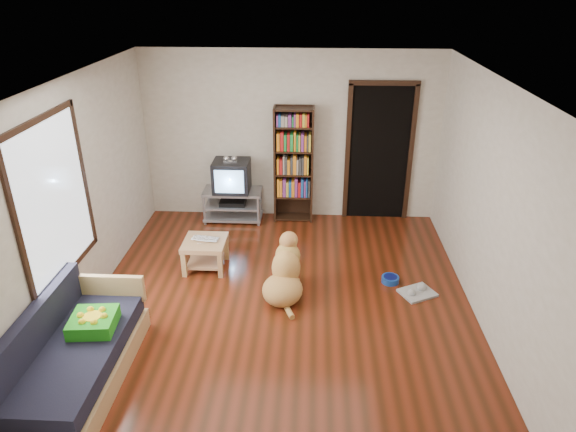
{
  "coord_description": "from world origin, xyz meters",
  "views": [
    {
      "loc": [
        0.35,
        -5.08,
        3.55
      ],
      "look_at": [
        0.06,
        0.52,
        0.9
      ],
      "focal_mm": 32.0,
      "sensor_mm": 36.0,
      "label": 1
    }
  ],
  "objects_px": {
    "grey_rag": "(417,293)",
    "dog": "(285,274)",
    "tv_stand": "(233,204)",
    "crt_tv": "(232,175)",
    "green_cushion": "(93,322)",
    "bookshelf": "(294,159)",
    "laptop": "(204,241)",
    "sofa": "(74,358)",
    "dog_bowl": "(390,279)",
    "coffee_table": "(205,249)"
  },
  "relations": [
    {
      "from": "green_cushion",
      "to": "laptop",
      "type": "xyz_separation_m",
      "value": [
        0.7,
        1.85,
        -0.08
      ]
    },
    {
      "from": "sofa",
      "to": "coffee_table",
      "type": "distance_m",
      "value": 2.3
    },
    {
      "from": "laptop",
      "to": "sofa",
      "type": "height_order",
      "value": "sofa"
    },
    {
      "from": "green_cushion",
      "to": "bookshelf",
      "type": "distance_m",
      "value": 3.94
    },
    {
      "from": "dog",
      "to": "dog_bowl",
      "type": "bearing_deg",
      "value": 14.51
    },
    {
      "from": "crt_tv",
      "to": "bookshelf",
      "type": "relative_size",
      "value": 0.32
    },
    {
      "from": "grey_rag",
      "to": "tv_stand",
      "type": "distance_m",
      "value": 3.25
    },
    {
      "from": "dog_bowl",
      "to": "crt_tv",
      "type": "xyz_separation_m",
      "value": [
        -2.26,
        1.75,
        0.7
      ]
    },
    {
      "from": "laptop",
      "to": "dog_bowl",
      "type": "height_order",
      "value": "laptop"
    },
    {
      "from": "green_cushion",
      "to": "tv_stand",
      "type": "height_order",
      "value": "green_cushion"
    },
    {
      "from": "coffee_table",
      "to": "dog_bowl",
      "type": "bearing_deg",
      "value": -5.78
    },
    {
      "from": "laptop",
      "to": "sofa",
      "type": "bearing_deg",
      "value": -101.09
    },
    {
      "from": "grey_rag",
      "to": "crt_tv",
      "type": "relative_size",
      "value": 0.69
    },
    {
      "from": "bookshelf",
      "to": "dog",
      "type": "relative_size",
      "value": 1.89
    },
    {
      "from": "tv_stand",
      "to": "sofa",
      "type": "xyz_separation_m",
      "value": [
        -0.97,
        -3.63,
        -0.01
      ]
    },
    {
      "from": "bookshelf",
      "to": "sofa",
      "type": "bearing_deg",
      "value": -117.32
    },
    {
      "from": "dog_bowl",
      "to": "sofa",
      "type": "distance_m",
      "value": 3.76
    },
    {
      "from": "green_cushion",
      "to": "coffee_table",
      "type": "bearing_deg",
      "value": 63.88
    },
    {
      "from": "tv_stand",
      "to": "laptop",
      "type": "bearing_deg",
      "value": -95.46
    },
    {
      "from": "sofa",
      "to": "coffee_table",
      "type": "xyz_separation_m",
      "value": [
        0.83,
        2.14,
        0.02
      ]
    },
    {
      "from": "green_cushion",
      "to": "laptop",
      "type": "height_order",
      "value": "green_cushion"
    },
    {
      "from": "green_cushion",
      "to": "sofa",
      "type": "relative_size",
      "value": 0.23
    },
    {
      "from": "green_cushion",
      "to": "dog",
      "type": "height_order",
      "value": "dog"
    },
    {
      "from": "crt_tv",
      "to": "coffee_table",
      "type": "bearing_deg",
      "value": -95.49
    },
    {
      "from": "green_cushion",
      "to": "coffee_table",
      "type": "relative_size",
      "value": 0.76
    },
    {
      "from": "tv_stand",
      "to": "bookshelf",
      "type": "relative_size",
      "value": 0.5
    },
    {
      "from": "tv_stand",
      "to": "dog",
      "type": "bearing_deg",
      "value": -65.58
    },
    {
      "from": "dog_bowl",
      "to": "crt_tv",
      "type": "bearing_deg",
      "value": 142.17
    },
    {
      "from": "grey_rag",
      "to": "dog",
      "type": "distance_m",
      "value": 1.64
    },
    {
      "from": "green_cushion",
      "to": "grey_rag",
      "type": "distance_m",
      "value": 3.71
    },
    {
      "from": "crt_tv",
      "to": "sofa",
      "type": "xyz_separation_m",
      "value": [
        -0.97,
        -3.65,
        -0.48
      ]
    },
    {
      "from": "green_cushion",
      "to": "sofa",
      "type": "height_order",
      "value": "sofa"
    },
    {
      "from": "laptop",
      "to": "bookshelf",
      "type": "distance_m",
      "value": 2.04
    },
    {
      "from": "green_cushion",
      "to": "crt_tv",
      "type": "relative_size",
      "value": 0.72
    },
    {
      "from": "grey_rag",
      "to": "green_cushion",
      "type": "bearing_deg",
      "value": -157.79
    },
    {
      "from": "green_cushion",
      "to": "bookshelf",
      "type": "bearing_deg",
      "value": 56.94
    },
    {
      "from": "grey_rag",
      "to": "crt_tv",
      "type": "height_order",
      "value": "crt_tv"
    },
    {
      "from": "grey_rag",
      "to": "coffee_table",
      "type": "bearing_deg",
      "value": 169.66
    },
    {
      "from": "grey_rag",
      "to": "tv_stand",
      "type": "xyz_separation_m",
      "value": [
        -2.56,
        1.98,
        0.25
      ]
    },
    {
      "from": "bookshelf",
      "to": "coffee_table",
      "type": "relative_size",
      "value": 3.27
    },
    {
      "from": "tv_stand",
      "to": "bookshelf",
      "type": "xyz_separation_m",
      "value": [
        0.95,
        0.09,
        0.73
      ]
    },
    {
      "from": "grey_rag",
      "to": "bookshelf",
      "type": "distance_m",
      "value": 2.81
    },
    {
      "from": "tv_stand",
      "to": "sofa",
      "type": "distance_m",
      "value": 3.76
    },
    {
      "from": "dog_bowl",
      "to": "tv_stand",
      "type": "distance_m",
      "value": 2.86
    },
    {
      "from": "grey_rag",
      "to": "dog",
      "type": "height_order",
      "value": "dog"
    },
    {
      "from": "bookshelf",
      "to": "dog",
      "type": "height_order",
      "value": "bookshelf"
    },
    {
      "from": "laptop",
      "to": "dog",
      "type": "relative_size",
      "value": 0.37
    },
    {
      "from": "laptop",
      "to": "dog_bowl",
      "type": "xyz_separation_m",
      "value": [
        2.4,
        -0.21,
        -0.37
      ]
    },
    {
      "from": "sofa",
      "to": "dog",
      "type": "distance_m",
      "value": 2.47
    },
    {
      "from": "dog_bowl",
      "to": "sofa",
      "type": "height_order",
      "value": "sofa"
    }
  ]
}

